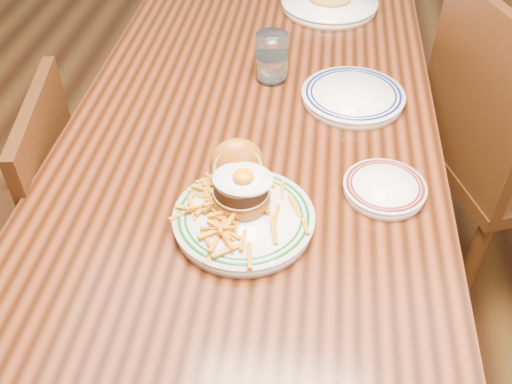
# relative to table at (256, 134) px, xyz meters

# --- Properties ---
(floor) EXTENTS (6.00, 6.00, 0.00)m
(floor) POSITION_rel_table_xyz_m (0.00, 0.00, -0.66)
(floor) COLOR black
(floor) RESTS_ON ground
(table) EXTENTS (0.85, 1.60, 0.75)m
(table) POSITION_rel_table_xyz_m (0.00, 0.00, 0.00)
(table) COLOR black
(table) RESTS_ON floor
(chair_left) EXTENTS (0.46, 0.46, 0.84)m
(chair_left) POSITION_rel_table_xyz_m (-0.57, -0.21, -0.21)
(chair_left) COLOR #37190B
(chair_left) RESTS_ON floor
(chair_right) EXTENTS (0.57, 0.57, 0.95)m
(chair_right) POSITION_rel_table_xyz_m (0.67, 0.20, -0.15)
(chair_right) COLOR #37190B
(chair_right) RESTS_ON floor
(main_plate) EXTENTS (0.27, 0.28, 0.13)m
(main_plate) POSITION_rel_table_xyz_m (0.02, -0.39, 0.12)
(main_plate) COLOR white
(main_plate) RESTS_ON table
(side_plate) EXTENTS (0.17, 0.17, 0.03)m
(side_plate) POSITION_rel_table_xyz_m (0.29, -0.28, 0.10)
(side_plate) COLOR white
(side_plate) RESTS_ON table
(rear_plate) EXTENTS (0.25, 0.25, 0.03)m
(rear_plate) POSITION_rel_table_xyz_m (0.23, 0.04, 0.10)
(rear_plate) COLOR white
(rear_plate) RESTS_ON table
(water_glass) EXTENTS (0.08, 0.08, 0.12)m
(water_glass) POSITION_rel_table_xyz_m (0.02, 0.12, 0.14)
(water_glass) COLOR white
(water_glass) RESTS_ON table
(far_plate) EXTENTS (0.29, 0.29, 0.05)m
(far_plate) POSITION_rel_table_xyz_m (0.16, 0.54, 0.11)
(far_plate) COLOR white
(far_plate) RESTS_ON table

